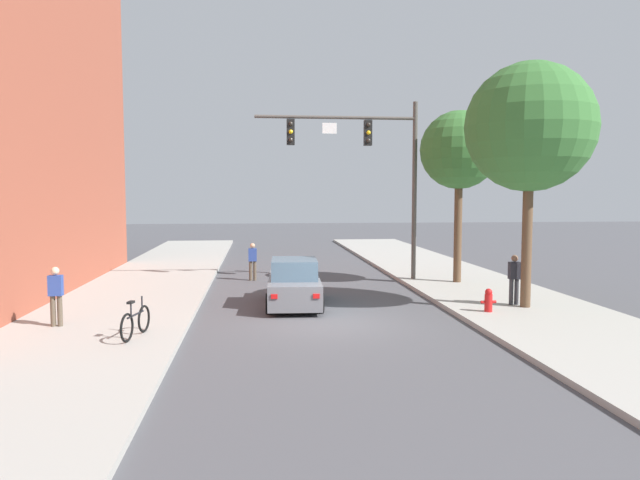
# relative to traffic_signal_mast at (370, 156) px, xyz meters

# --- Properties ---
(ground_plane) EXTENTS (120.00, 120.00, 0.00)m
(ground_plane) POSITION_rel_traffic_signal_mast_xyz_m (-2.66, -7.77, -5.36)
(ground_plane) COLOR #4C4C51
(sidewalk_left) EXTENTS (5.00, 60.00, 0.15)m
(sidewalk_left) POSITION_rel_traffic_signal_mast_xyz_m (-9.16, -7.77, -5.28)
(sidewalk_left) COLOR #A8A59E
(sidewalk_left) RESTS_ON ground
(sidewalk_right) EXTENTS (5.00, 60.00, 0.15)m
(sidewalk_right) POSITION_rel_traffic_signal_mast_xyz_m (3.84, -7.77, -5.28)
(sidewalk_right) COLOR #A8A59E
(sidewalk_right) RESTS_ON ground
(traffic_signal_mast) EXTENTS (6.85, 0.38, 7.50)m
(traffic_signal_mast) POSITION_rel_traffic_signal_mast_xyz_m (0.00, 0.00, 0.00)
(traffic_signal_mast) COLOR #514C47
(traffic_signal_mast) RESTS_ON sidewalk_right
(car_lead_grey) EXTENTS (1.98, 4.31, 1.60)m
(car_lead_grey) POSITION_rel_traffic_signal_mast_xyz_m (-3.50, -4.87, -4.63)
(car_lead_grey) COLOR slate
(car_lead_grey) RESTS_ON ground
(pedestrian_sidewalk_left_walker) EXTENTS (0.36, 0.22, 1.64)m
(pedestrian_sidewalk_left_walker) POSITION_rel_traffic_signal_mast_xyz_m (-10.21, -7.97, -4.29)
(pedestrian_sidewalk_left_walker) COLOR brown
(pedestrian_sidewalk_left_walker) RESTS_ON sidewalk_left
(pedestrian_crossing_road) EXTENTS (0.36, 0.22, 1.64)m
(pedestrian_crossing_road) POSITION_rel_traffic_signal_mast_xyz_m (-4.94, 1.17, -4.44)
(pedestrian_crossing_road) COLOR brown
(pedestrian_crossing_road) RESTS_ON ground
(pedestrian_sidewalk_right_walker) EXTENTS (0.36, 0.22, 1.64)m
(pedestrian_sidewalk_right_walker) POSITION_rel_traffic_signal_mast_xyz_m (3.62, -6.25, -4.29)
(pedestrian_sidewalk_right_walker) COLOR #333338
(pedestrian_sidewalk_right_walker) RESTS_ON sidewalk_right
(bicycle_leaning) EXTENTS (0.42, 1.74, 0.98)m
(bicycle_leaning) POSITION_rel_traffic_signal_mast_xyz_m (-7.80, -9.48, -4.82)
(bicycle_leaning) COLOR black
(bicycle_leaning) RESTS_ON sidewalk_left
(fire_hydrant) EXTENTS (0.48, 0.24, 0.72)m
(fire_hydrant) POSITION_rel_traffic_signal_mast_xyz_m (2.35, -7.27, -4.85)
(fire_hydrant) COLOR red
(fire_hydrant) RESTS_ON sidewalk_right
(street_tree_nearest) EXTENTS (4.06, 4.06, 7.75)m
(street_tree_nearest) POSITION_rel_traffic_signal_mast_xyz_m (3.83, -6.65, 0.49)
(street_tree_nearest) COLOR brown
(street_tree_nearest) RESTS_ON sidewalk_right
(street_tree_second) EXTENTS (3.19, 3.19, 7.01)m
(street_tree_second) POSITION_rel_traffic_signal_mast_xyz_m (3.48, -1.14, 0.17)
(street_tree_second) COLOR brown
(street_tree_second) RESTS_ON sidewalk_right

